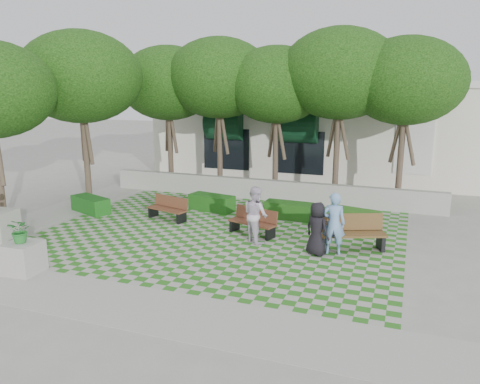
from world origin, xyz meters
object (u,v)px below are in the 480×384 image
at_px(bench_west, 168,209).
at_px(hedge_west, 91,205).
at_px(hedge_midright, 288,210).
at_px(hedge_east, 352,218).
at_px(bench_mid, 253,222).
at_px(person_dark, 317,229).
at_px(bench_east, 351,233).
at_px(person_blue, 334,224).
at_px(person_white, 256,214).
at_px(planter_front, 23,251).
at_px(hedge_midleft, 212,203).

xyz_separation_m(bench_west, hedge_west, (-3.42, -0.17, -0.11)).
bearing_deg(hedge_midright, hedge_east, -7.30).
height_order(bench_mid, person_dark, person_dark).
distance_m(bench_east, hedge_east, 2.36).
bearing_deg(hedge_east, person_dark, -101.68).
bearing_deg(person_dark, person_blue, -123.09).
xyz_separation_m(bench_mid, hedge_west, (-7.03, 0.44, -0.12)).
xyz_separation_m(hedge_east, person_white, (-2.75, -2.68, 0.59)).
height_order(hedge_east, person_dark, person_dark).
distance_m(bench_east, person_white, 3.05).
relative_size(bench_mid, planter_front, 1.17).
distance_m(planter_front, person_white, 6.88).
xyz_separation_m(bench_west, person_white, (3.91, -1.29, 0.50)).
relative_size(person_blue, person_white, 1.04).
distance_m(planter_front, person_dark, 8.27).
bearing_deg(planter_front, hedge_east, 43.23).
bearing_deg(bench_west, planter_front, -85.55).
distance_m(bench_west, person_dark, 6.28).
bearing_deg(bench_west, bench_east, 7.57).
relative_size(bench_west, person_dark, 1.07).
height_order(hedge_east, hedge_midleft, hedge_east).
xyz_separation_m(bench_west, person_dark, (6.01, -1.80, 0.39)).
distance_m(hedge_midright, person_white, 3.07).
height_order(person_blue, person_white, person_blue).
xyz_separation_m(bench_east, hedge_east, (-0.25, 2.34, -0.19)).
xyz_separation_m(bench_east, hedge_midright, (-2.68, 2.65, -0.20)).
bearing_deg(hedge_midright, bench_east, -44.67).
xyz_separation_m(bench_west, hedge_east, (6.67, 1.40, -0.09)).
distance_m(person_blue, person_white, 2.56).
relative_size(hedge_midleft, person_blue, 0.97).
xyz_separation_m(bench_west, person_blue, (6.46, -1.56, 0.53)).
bearing_deg(hedge_west, person_blue, -8.01).
distance_m(bench_mid, person_dark, 2.71).
bearing_deg(bench_east, hedge_midleft, 133.44).
xyz_separation_m(bench_east, planter_front, (-8.06, -5.01, 0.10)).
bearing_deg(person_white, planter_front, 81.34).
height_order(bench_east, hedge_west, bench_east).
bearing_deg(person_dark, planter_front, 58.22).
xyz_separation_m(bench_east, person_blue, (-0.46, -0.61, 0.43)).
xyz_separation_m(bench_west, hedge_midright, (4.24, 1.71, -0.10)).
distance_m(hedge_west, planter_front, 6.22).
relative_size(bench_mid, person_white, 0.98).
relative_size(bench_east, person_dark, 1.33).
distance_m(hedge_west, person_white, 7.44).
height_order(hedge_midleft, person_dark, person_dark).
height_order(bench_mid, person_blue, person_blue).
bearing_deg(hedge_midleft, person_dark, -35.65).
relative_size(bench_mid, person_blue, 0.94).
bearing_deg(hedge_west, person_dark, -9.86).
height_order(hedge_east, hedge_west, hedge_east).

